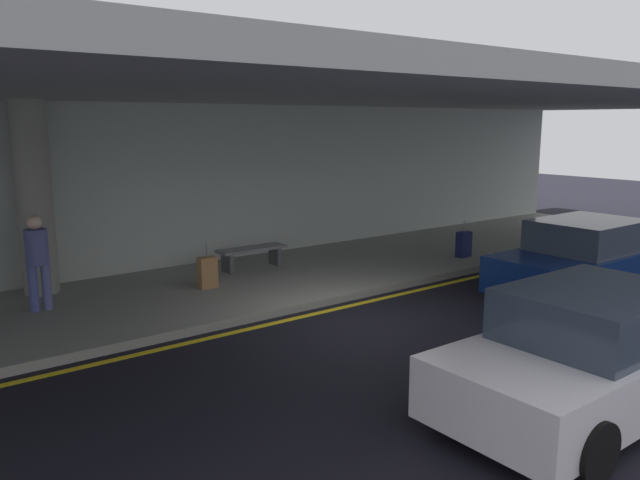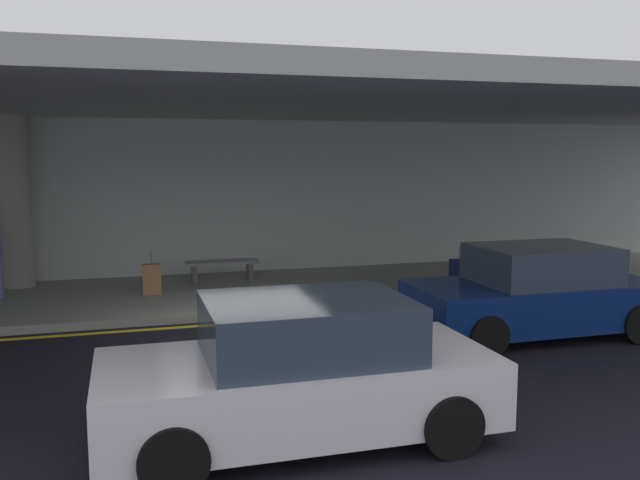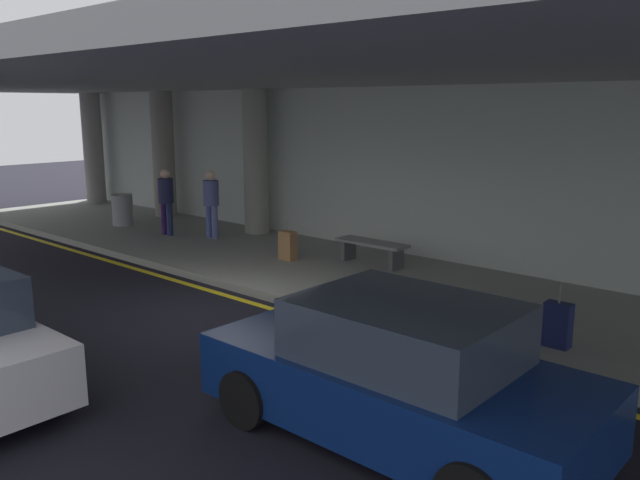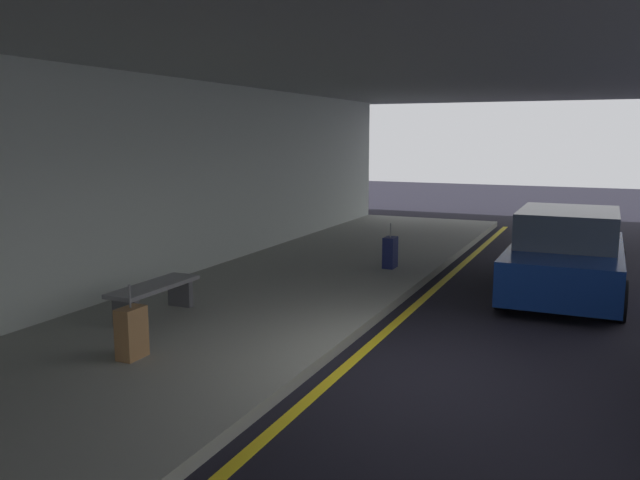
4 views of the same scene
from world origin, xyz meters
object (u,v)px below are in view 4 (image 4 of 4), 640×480
Objects in this scene: suitcase_upright_primary at (132,333)px; bench_metal at (154,293)px; suitcase_upright_secondary at (390,252)px; car_navy at (566,255)px.

bench_metal is at bearing 35.37° from suitcase_upright_primary.
suitcase_upright_primary reaches higher than bench_metal.
suitcase_upright_primary is 6.42m from suitcase_upright_secondary.
suitcase_upright_secondary is (6.31, -1.17, 0.00)m from suitcase_upright_primary.
suitcase_upright_primary is 0.56× the size of bench_metal.
suitcase_upright_primary is at bearing -38.11° from car_navy.
car_navy is 4.56× the size of suitcase_upright_secondary.
suitcase_upright_primary is at bearing 173.13° from suitcase_upright_secondary.
suitcase_upright_secondary is 0.56× the size of bench_metal.
bench_metal is at bearing -51.91° from car_navy.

